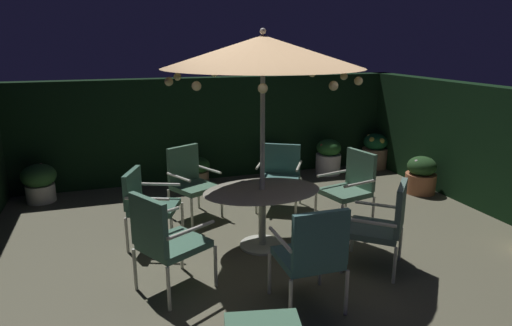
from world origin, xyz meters
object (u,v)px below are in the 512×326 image
object	(u,v)px
patio_dining_table	(262,202)
patio_chair_west	(190,178)
potted_plant_left_far	(375,151)
potted_plant_back_center	(328,156)
potted_plant_back_right	(39,182)
patio_umbrella	(263,52)
patio_chair_southwest	(280,172)
potted_plant_left_near	(421,175)
patio_chair_northeast	(165,238)
patio_chair_east	(312,252)
patio_chair_southeast	(384,222)
patio_chair_south	(351,184)
patio_chair_north	(147,201)
potted_plant_right_near	(199,171)
potted_plant_front_corner	(275,159)

from	to	relation	value
patio_dining_table	patio_chair_west	world-z (taller)	patio_chair_west
patio_chair_west	potted_plant_left_far	distance (m)	4.18
patio_chair_west	potted_plant_back_center	xyz separation A→B (m)	(2.86, 1.30, -0.23)
potted_plant_back_right	potted_plant_back_center	distance (m)	5.01
patio_umbrella	patio_chair_southwest	distance (m)	2.29
patio_umbrella	patio_chair_west	world-z (taller)	patio_umbrella
potted_plant_left_near	patio_chair_northeast	bearing A→B (deg)	-157.75
patio_chair_east	potted_plant_back_right	size ratio (longest dim) A/B	1.72
potted_plant_left_near	patio_chair_east	bearing A→B (deg)	-141.39
patio_chair_southeast	potted_plant_left_far	size ratio (longest dim) A/B	1.45
patio_chair_south	patio_chair_west	xyz separation A→B (m)	(-2.05, 0.95, -0.00)
patio_chair_southeast	patio_chair_south	bearing A→B (deg)	75.91
patio_umbrella	patio_chair_northeast	size ratio (longest dim) A/B	2.45
patio_umbrella	patio_chair_southwest	bearing A→B (deg)	60.07
patio_chair_east	patio_chair_southwest	xyz separation A→B (m)	(0.72, 2.67, -0.06)
patio_chair_southwest	potted_plant_back_center	world-z (taller)	patio_chair_southwest
potted_plant_left_far	patio_chair_west	bearing A→B (deg)	-160.53
patio_chair_east	patio_chair_south	xyz separation A→B (m)	(1.40, 1.75, -0.03)
patio_chair_southeast	patio_chair_west	world-z (taller)	patio_chair_west
patio_chair_southeast	patio_chair_west	distance (m)	2.81
patio_chair_north	patio_chair_south	world-z (taller)	patio_chair_south
patio_chair_north	patio_chair_southwest	xyz separation A→B (m)	(2.03, 0.71, -0.02)
patio_dining_table	patio_chair_southwest	distance (m)	1.43
patio_dining_table	potted_plant_back_right	bearing A→B (deg)	137.06
patio_umbrella	patio_chair_southeast	xyz separation A→B (m)	(1.08, -0.95, -1.78)
patio_dining_table	patio_chair_north	size ratio (longest dim) A/B	1.52
patio_chair_northeast	patio_chair_south	xyz separation A→B (m)	(2.65, 1.03, -0.03)
patio_dining_table	patio_chair_northeast	world-z (taller)	patio_chair_northeast
patio_umbrella	potted_plant_back_right	world-z (taller)	patio_umbrella
patio_umbrella	potted_plant_right_near	size ratio (longest dim) A/B	4.90
patio_chair_northeast	potted_plant_front_corner	world-z (taller)	patio_chair_northeast
patio_dining_table	patio_chair_north	distance (m)	1.42
patio_dining_table	potted_plant_front_corner	distance (m)	2.97
patio_chair_southwest	potted_plant_right_near	size ratio (longest dim) A/B	1.77
patio_umbrella	patio_chair_southwest	xyz separation A→B (m)	(0.71, 1.24, -1.79)
patio_dining_table	potted_plant_left_far	world-z (taller)	patio_dining_table
patio_chair_west	potted_plant_back_right	distance (m)	2.53
patio_chair_south	potted_plant_back_center	bearing A→B (deg)	70.09
potted_plant_right_near	patio_chair_southwest	bearing A→B (deg)	-52.86
patio_chair_west	potted_plant_right_near	xyz separation A→B (m)	(0.37, 1.28, -0.28)
patio_chair_east	potted_plant_left_near	size ratio (longest dim) A/B	1.69
potted_plant_left_far	potted_plant_back_center	distance (m)	1.07
patio_chair_south	potted_plant_left_far	world-z (taller)	patio_chair_south
patio_chair_west	potted_plant_left_near	size ratio (longest dim) A/B	1.63
patio_chair_north	potted_plant_back_right	bearing A→B (deg)	125.47
patio_chair_south	potted_plant_left_near	world-z (taller)	patio_chair_south
patio_chair_north	patio_chair_southwest	bearing A→B (deg)	19.22
patio_umbrella	patio_chair_west	distance (m)	2.27
patio_chair_southwest	potted_plant_back_center	xyz separation A→B (m)	(1.50, 1.34, -0.20)
patio_chair_northeast	potted_plant_left_near	bearing A→B (deg)	22.25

